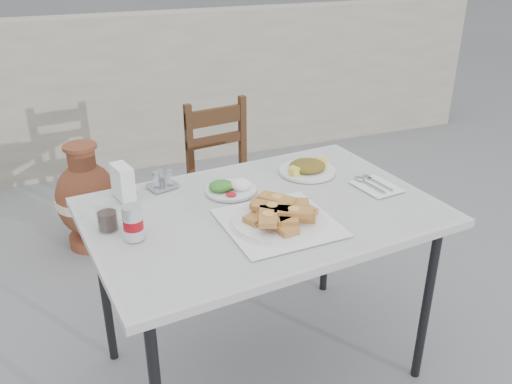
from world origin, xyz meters
name	(u,v)px	position (x,y,z in m)	size (l,w,h in m)	color
ground	(264,354)	(0.00, 0.00, 0.00)	(80.00, 80.00, 0.00)	#606062
cafe_table	(262,220)	(-0.04, -0.07, 0.74)	(1.39, 1.01, 0.80)	black
pide_plate	(279,214)	(-0.03, -0.20, 0.83)	(0.41, 0.41, 0.08)	silver
salad_rice_plate	(230,187)	(-0.11, 0.11, 0.82)	(0.21, 0.21, 0.05)	silver
salad_chopped_plate	(307,168)	(0.27, 0.17, 0.82)	(0.25, 0.25, 0.05)	silver
soda_can	(133,223)	(-0.54, -0.12, 0.86)	(0.07, 0.07, 0.12)	white
cola_glass	(107,217)	(-0.61, -0.02, 0.84)	(0.08, 0.08, 0.11)	white
napkin_holder	(123,182)	(-0.52, 0.21, 0.87)	(0.09, 0.12, 0.14)	silver
condiment_caddy	(162,181)	(-0.35, 0.25, 0.82)	(0.13, 0.12, 0.08)	#ADADB4
cutlery_napkin	(374,185)	(0.47, -0.06, 0.80)	(0.17, 0.21, 0.01)	silver
chair	(228,179)	(0.15, 0.92, 0.47)	(0.45, 0.45, 0.90)	#331D0E
terracotta_urn	(87,200)	(-0.61, 1.29, 0.30)	(0.38, 0.38, 0.65)	brown
back_wall	(145,92)	(0.00, 2.50, 0.60)	(6.00, 0.25, 1.20)	#A7A18B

